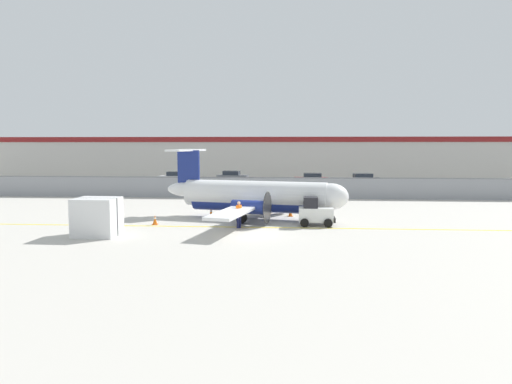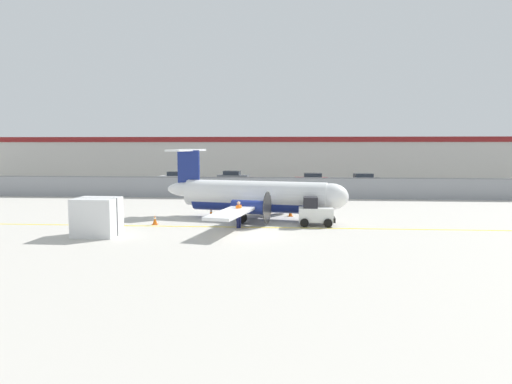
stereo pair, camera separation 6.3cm
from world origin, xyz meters
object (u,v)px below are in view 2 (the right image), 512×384
(parked_car_2, at_px, (312,179))
(traffic_cone_near_left, at_px, (155,220))
(commuter_airplane, at_px, (258,196))
(traffic_cone_far_left, at_px, (211,213))
(cargo_container, at_px, (97,217))
(traffic_cone_near_right, at_px, (262,209))
(traffic_cone_far_right, at_px, (290,212))
(parked_car_1, at_px, (233,177))
(baggage_tug, at_px, (315,213))
(parked_car_3, at_px, (364,180))
(parked_car_0, at_px, (176,178))
(ground_crew_worker, at_px, (239,213))

(parked_car_2, bearing_deg, traffic_cone_near_left, 67.39)
(commuter_airplane, height_order, traffic_cone_far_left, commuter_airplane)
(cargo_container, bearing_deg, traffic_cone_near_right, 47.62)
(traffic_cone_far_right, xyz_separation_m, parked_car_1, (-7.86, 28.98, 0.58))
(traffic_cone_far_left, bearing_deg, traffic_cone_far_right, 6.17)
(baggage_tug, relative_size, traffic_cone_far_left, 3.66)
(commuter_airplane, relative_size, traffic_cone_far_left, 24.97)
(traffic_cone_near_right, distance_m, parked_car_2, 23.88)
(cargo_container, distance_m, parked_car_3, 38.36)
(parked_car_0, xyz_separation_m, parked_car_2, (18.05, -2.02, 0.00))
(parked_car_2, relative_size, parked_car_3, 0.97)
(ground_crew_worker, bearing_deg, baggage_tug, 46.15)
(parked_car_1, bearing_deg, baggage_tug, -68.60)
(traffic_cone_far_right, bearing_deg, traffic_cone_far_left, -173.83)
(baggage_tug, xyz_separation_m, parked_car_0, (-16.87, 30.53, 0.04))
(baggage_tug, height_order, parked_car_3, baggage_tug)
(parked_car_1, height_order, parked_car_3, same)
(parked_car_0, relative_size, parked_car_1, 0.99)
(baggage_tug, relative_size, traffic_cone_far_right, 3.66)
(traffic_cone_near_left, height_order, parked_car_0, parked_car_0)
(traffic_cone_far_left, relative_size, parked_car_0, 0.15)
(traffic_cone_far_left, distance_m, parked_car_0, 28.94)
(traffic_cone_near_right, xyz_separation_m, parked_car_3, (11.41, 23.12, 0.58))
(baggage_tug, xyz_separation_m, ground_crew_worker, (-4.86, -1.18, 0.10))
(ground_crew_worker, xyz_separation_m, parked_car_3, (12.54, 29.45, -0.06))
(traffic_cone_near_left, height_order, parked_car_2, parked_car_2)
(traffic_cone_far_right, relative_size, parked_car_2, 0.15)
(traffic_cone_near_left, relative_size, traffic_cone_far_left, 1.00)
(parked_car_1, bearing_deg, parked_car_3, -9.50)
(traffic_cone_far_left, bearing_deg, traffic_cone_near_right, 28.06)
(traffic_cone_far_left, distance_m, parked_car_3, 29.25)
(commuter_airplane, bearing_deg, ground_crew_worker, -92.23)
(traffic_cone_far_left, height_order, parked_car_2, parked_car_2)
(baggage_tug, bearing_deg, traffic_cone_far_left, 157.22)
(parked_car_0, distance_m, parked_car_2, 18.16)
(ground_crew_worker, relative_size, parked_car_2, 0.40)
(traffic_cone_near_right, xyz_separation_m, parked_car_2, (4.90, 23.36, 0.58))
(traffic_cone_far_right, bearing_deg, baggage_tug, -67.58)
(traffic_cone_far_left, distance_m, parked_car_2, 26.72)
(commuter_airplane, relative_size, traffic_cone_near_right, 24.97)
(traffic_cone_far_left, bearing_deg, commuter_airplane, -9.55)
(baggage_tug, height_order, traffic_cone_near_right, baggage_tug)
(commuter_airplane, distance_m, traffic_cone_far_left, 3.77)
(parked_car_2, bearing_deg, ground_crew_worker, 77.97)
(baggage_tug, distance_m, parked_car_3, 29.29)
(traffic_cone_near_left, bearing_deg, traffic_cone_far_left, 48.41)
(baggage_tug, relative_size, parked_car_0, 0.55)
(cargo_container, xyz_separation_m, parked_car_1, (3.31, 37.01, -0.21))
(parked_car_0, bearing_deg, parked_car_2, 176.31)
(parked_car_1, bearing_deg, traffic_cone_far_right, -69.47)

